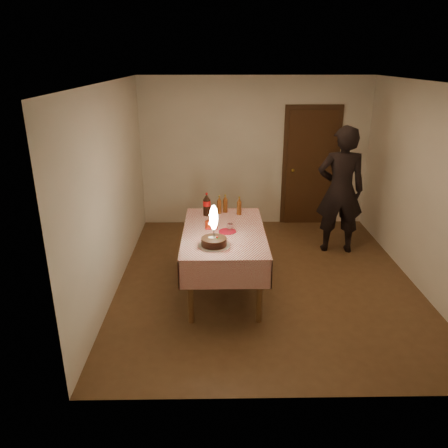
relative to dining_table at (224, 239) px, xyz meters
The scene contains 13 objects.
ground 0.98m from the dining_table, 25.85° to the left, with size 4.00×4.50×0.01m, color brown.
room_shell 1.16m from the dining_table, 30.12° to the left, with size 4.04×4.54×2.62m.
dining_table is the anchor object (origin of this frame).
birthday_cake 0.53m from the dining_table, 104.73° to the right, with size 0.37×0.37×0.49m.
red_plate 0.13m from the dining_table, 41.26° to the right, with size 0.22×0.22×0.01m, color #A80B1E.
red_cup 0.26m from the dining_table, 159.60° to the left, with size 0.08×0.08×0.10m, color #A6250B.
clear_cup 0.17m from the dining_table, ahead, with size 0.07×0.07×0.09m, color white.
napkin_stack 0.22m from the dining_table, 146.47° to the left, with size 0.15×0.15×0.02m, color #B21914.
cola_bottle 0.67m from the dining_table, 111.24° to the left, with size 0.10×0.10×0.32m.
amber_bottle_left 0.69m from the dining_table, 94.77° to the left, with size 0.06×0.06×0.25m.
amber_bottle_right 0.68m from the dining_table, 69.89° to the left, with size 0.06×0.06×0.25m.
amber_bottle_mid 0.74m from the dining_table, 87.57° to the left, with size 0.06×0.06×0.25m.
photographer 2.20m from the dining_table, 35.13° to the left, with size 0.75×0.53×1.96m.
Camera 1 is at (-0.67, -5.35, 2.87)m, focal length 35.00 mm.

